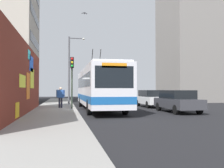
# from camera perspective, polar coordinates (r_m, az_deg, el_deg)

# --- Properties ---
(ground_plane) EXTENTS (80.00, 80.00, 0.00)m
(ground_plane) POSITION_cam_1_polar(r_m,az_deg,el_deg) (19.38, -8.17, -6.09)
(ground_plane) COLOR black
(sidewalk_slab) EXTENTS (48.00, 3.20, 0.15)m
(sidewalk_slab) POSITION_cam_1_polar(r_m,az_deg,el_deg) (19.36, -12.93, -5.85)
(sidewalk_slab) COLOR gray
(sidewalk_slab) RESTS_ON ground_plane
(graffiti_wall) EXTENTS (15.08, 0.32, 4.48)m
(graffiti_wall) POSITION_cam_1_polar(r_m,az_deg,el_deg) (16.03, -19.56, 0.99)
(graffiti_wall) COLOR maroon
(graffiti_wall) RESTS_ON ground_plane
(building_far_right) EXTENTS (8.03, 8.64, 21.80)m
(building_far_right) POSITION_cam_1_polar(r_m,az_deg,el_deg) (37.47, 18.56, 13.09)
(building_far_right) COLOR gray
(building_far_right) RESTS_ON ground_plane
(city_bus) EXTENTS (12.69, 2.63, 5.12)m
(city_bus) POSITION_cam_1_polar(r_m,az_deg,el_deg) (19.99, -3.07, -0.63)
(city_bus) COLOR silver
(city_bus) RESTS_ON ground_plane
(parked_car_dark_gray) EXTENTS (4.55, 1.87, 1.58)m
(parked_car_dark_gray) POSITION_cam_1_polar(r_m,az_deg,el_deg) (18.33, 14.78, -3.72)
(parked_car_dark_gray) COLOR #38383D
(parked_car_dark_gray) RESTS_ON ground_plane
(parked_car_white) EXTENTS (4.38, 1.77, 1.58)m
(parked_car_white) POSITION_cam_1_polar(r_m,az_deg,el_deg) (23.45, 8.86, -3.22)
(parked_car_white) COLOR white
(parked_car_white) RESTS_ON ground_plane
(pedestrian_midblock) EXTENTS (0.22, 0.67, 1.67)m
(pedestrian_midblock) POSITION_cam_1_polar(r_m,az_deg,el_deg) (20.50, -11.76, -2.65)
(pedestrian_midblock) COLOR #1E1E2D
(pedestrian_midblock) RESTS_ON sidewalk_slab
(traffic_light) EXTENTS (0.49, 0.28, 4.02)m
(traffic_light) POSITION_cam_1_polar(r_m,az_deg,el_deg) (19.52, -9.20, 2.36)
(traffic_light) COLOR #2D382D
(traffic_light) RESTS_ON sidewalk_slab
(street_lamp) EXTENTS (0.44, 1.73, 7.02)m
(street_lamp) POSITION_cam_1_polar(r_m,az_deg,el_deg) (26.22, -9.47, 4.24)
(street_lamp) COLOR #4C4C51
(street_lamp) RESTS_ON sidewalk_slab
(flying_pigeons) EXTENTS (2.89, 3.45, 0.95)m
(flying_pigeons) POSITION_cam_1_polar(r_m,az_deg,el_deg) (24.04, -9.74, 17.74)
(flying_pigeons) COLOR #47474C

